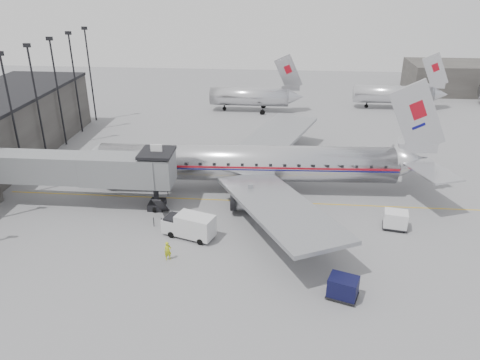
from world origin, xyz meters
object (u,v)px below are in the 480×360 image
Objects in this scene: airliner at (254,163)px; service_van at (189,225)px; baggage_cart_navy at (343,287)px; baggage_cart_white at (395,220)px; ramp_worker at (168,251)px.

airliner is 12.50m from service_van.
baggage_cart_white is at bearing 79.94° from baggage_cart_navy.
airliner is 7.77× the size of service_van.
ramp_worker is (-14.75, 4.00, -0.10)m from baggage_cart_navy.
baggage_cart_white is (6.37, 11.32, 0.00)m from baggage_cart_navy.
baggage_cart_navy is (13.59, -8.02, -0.27)m from service_van.
baggage_cart_white is (19.96, 3.30, -0.27)m from service_van.
baggage_cart_navy is 15.29m from ramp_worker.
service_van is 3.08× the size of ramp_worker.
airliner reaches higher than service_van.
airliner is at bearing 132.26° from baggage_cart_navy.
service_van is at bearing -160.16° from baggage_cart_white.
ramp_worker is at bearing -150.44° from baggage_cart_white.
baggage_cart_white is at bearing 28.24° from service_van.
baggage_cart_white is at bearing -6.08° from ramp_worker.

